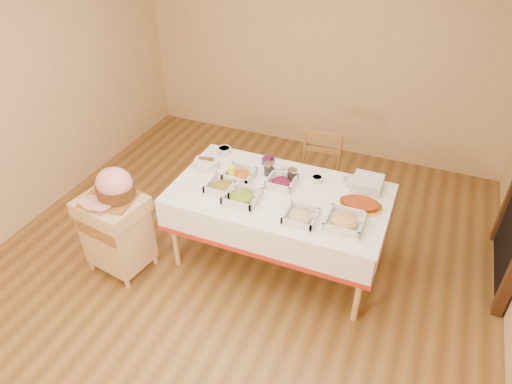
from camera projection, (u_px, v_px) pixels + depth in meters
The scene contains 22 objects.
room_shell at pixel (230, 146), 3.39m from camera, with size 5.00×5.00×5.00m.
dining_table at pixel (279, 208), 3.93m from camera, with size 1.82×1.02×0.76m.
butcher_cart at pixel (116, 230), 3.95m from camera, with size 0.59×0.52×0.75m.
dining_chair at pixel (318, 177), 4.55m from camera, with size 0.44×0.43×0.91m.
ham_on_board at pixel (114, 187), 3.71m from camera, with size 0.44×0.42×0.29m.
serving_dish_a at pixel (222, 186), 3.85m from camera, with size 0.25×0.25×0.11m.
serving_dish_b at pixel (242, 197), 3.73m from camera, with size 0.27×0.27×0.11m.
serving_dish_c at pixel (301, 217), 3.52m from camera, with size 0.25×0.25×0.10m.
serving_dish_d at pixel (345, 221), 3.47m from camera, with size 0.28×0.28×0.11m.
serving_dish_e at pixel (239, 175), 3.99m from camera, with size 0.25×0.24×0.12m.
serving_dish_f at pixel (281, 182), 3.90m from camera, with size 0.24×0.23×0.11m.
small_bowl_left at pixel (224, 150), 4.34m from camera, with size 0.13×0.13×0.06m.
small_bowl_mid at pixel (268, 161), 4.20m from camera, with size 0.12×0.12×0.05m.
small_bowl_right at pixel (317, 179), 3.95m from camera, with size 0.10×0.10×0.05m.
bowl_white_imported at pixel (278, 166), 4.14m from camera, with size 0.14×0.14×0.03m, color silver.
bowl_small_imported at pixel (352, 182), 3.93m from camera, with size 0.15×0.15×0.05m, color silver.
preserve_jar_left at pixel (269, 170), 4.03m from camera, with size 0.09×0.09×0.12m.
preserve_jar_right at pixel (292, 176), 3.95m from camera, with size 0.09×0.09×0.12m.
mustard_bottle at pixel (232, 173), 3.93m from camera, with size 0.06×0.06×0.19m.
bread_basket at pixel (207, 164), 4.13m from camera, with size 0.23×0.23×0.10m.
plate_stack at pixel (367, 183), 3.87m from camera, with size 0.25×0.25×0.09m.
brass_platter at pixel (361, 205), 3.67m from camera, with size 0.34×0.25×0.04m.
Camera 1 is at (1.32, -2.65, 3.00)m, focal length 32.00 mm.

